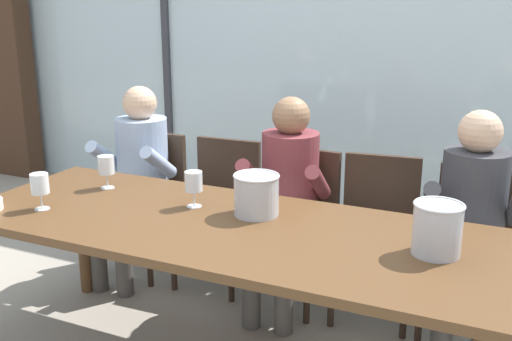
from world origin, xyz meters
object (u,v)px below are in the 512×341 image
(chair_left_of_center, at_px, (222,200))
(chair_center, at_px, (298,214))
(chair_near_curtain, at_px, (150,191))
(chair_right_of_center, at_px, (378,224))
(chair_near_window_right, at_px, (474,240))
(ice_bucket_secondary, at_px, (437,228))
(person_maroon_top, at_px, (286,191))
(person_charcoal_jacket, at_px, (472,216))
(wine_glass_near_bucket, at_px, (194,183))
(wine_glass_by_left_taster, at_px, (106,166))
(wine_glass_center_pour, at_px, (40,185))
(person_pale_blue_shirt, at_px, (136,170))
(ice_bucket_primary, at_px, (256,194))
(dining_table, at_px, (223,237))

(chair_left_of_center, relative_size, chair_center, 1.00)
(chair_near_curtain, xyz_separation_m, chair_right_of_center, (1.48, 0.03, 0.00))
(chair_near_window_right, bearing_deg, ice_bucket_secondary, -94.20)
(person_maroon_top, relative_size, person_charcoal_jacket, 1.00)
(chair_near_curtain, height_order, wine_glass_near_bucket, wine_glass_near_bucket)
(person_maroon_top, xyz_separation_m, person_charcoal_jacket, (0.97, 0.00, 0.00))
(chair_near_window_right, xyz_separation_m, wine_glass_by_left_taster, (-1.78, -0.67, 0.35))
(wine_glass_center_pour, bearing_deg, person_charcoal_jacket, 26.80)
(wine_glass_near_bucket, distance_m, wine_glass_center_pour, 0.71)
(chair_near_window_right, bearing_deg, chair_center, -177.33)
(ice_bucket_secondary, bearing_deg, chair_center, 137.22)
(chair_near_curtain, height_order, ice_bucket_secondary, ice_bucket_secondary)
(chair_left_of_center, xyz_separation_m, person_pale_blue_shirt, (-0.52, -0.15, 0.17))
(ice_bucket_primary, height_order, wine_glass_center_pour, ice_bucket_primary)
(person_charcoal_jacket, height_order, ice_bucket_primary, person_charcoal_jacket)
(chair_center, relative_size, person_charcoal_jacket, 0.73)
(dining_table, height_order, chair_near_window_right, chair_near_window_right)
(chair_left_of_center, distance_m, chair_near_window_right, 1.47)
(person_charcoal_jacket, xyz_separation_m, wine_glass_by_left_taster, (-1.77, -0.54, 0.18))
(chair_near_window_right, xyz_separation_m, ice_bucket_secondary, (-0.09, -0.82, 0.34))
(chair_near_curtain, height_order, person_charcoal_jacket, person_charcoal_jacket)
(wine_glass_by_left_taster, bearing_deg, chair_near_curtain, 107.32)
(chair_center, distance_m, person_pale_blue_shirt, 1.05)
(chair_center, xyz_separation_m, person_charcoal_jacket, (0.95, -0.12, 0.17))
(chair_near_curtain, bearing_deg, person_charcoal_jacket, -1.90)
(ice_bucket_secondary, bearing_deg, chair_near_curtain, 156.81)
(person_pale_blue_shirt, bearing_deg, chair_near_curtain, 87.67)
(person_pale_blue_shirt, bearing_deg, wine_glass_near_bucket, -40.95)
(person_maroon_top, bearing_deg, chair_near_window_right, 2.64)
(chair_near_curtain, bearing_deg, person_pale_blue_shirt, -87.54)
(chair_right_of_center, relative_size, person_maroon_top, 0.73)
(person_pale_blue_shirt, bearing_deg, wine_glass_by_left_taster, -71.98)
(chair_near_window_right, xyz_separation_m, person_maroon_top, (-0.98, -0.13, 0.17))
(chair_near_window_right, relative_size, person_maroon_top, 0.73)
(person_maroon_top, distance_m, wine_glass_center_pour, 1.28)
(chair_right_of_center, distance_m, wine_glass_near_bucket, 1.10)
(person_charcoal_jacket, distance_m, wine_glass_center_pour, 2.07)
(dining_table, distance_m, chair_right_of_center, 1.03)
(chair_left_of_center, distance_m, wine_glass_by_left_taster, 0.83)
(person_maroon_top, bearing_deg, ice_bucket_primary, -87.10)
(chair_right_of_center, bearing_deg, chair_near_window_right, -8.94)
(wine_glass_by_left_taster, relative_size, wine_glass_center_pour, 1.00)
(person_charcoal_jacket, distance_m, wine_glass_by_left_taster, 1.86)
(dining_table, height_order, person_pale_blue_shirt, person_pale_blue_shirt)
(ice_bucket_primary, xyz_separation_m, ice_bucket_secondary, (0.82, -0.11, 0.01))
(dining_table, relative_size, chair_left_of_center, 2.82)
(chair_right_of_center, height_order, wine_glass_by_left_taster, wine_glass_by_left_taster)
(chair_near_window_right, relative_size, wine_glass_by_left_taster, 5.00)
(chair_right_of_center, height_order, wine_glass_near_bucket, wine_glass_near_bucket)
(chair_right_of_center, distance_m, wine_glass_by_left_taster, 1.50)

